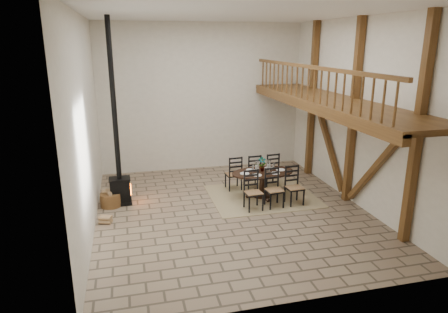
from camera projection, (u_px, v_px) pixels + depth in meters
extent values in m
plane|color=#8B775D|center=(232.00, 211.00, 10.66)|extent=(8.00, 8.00, 0.00)
cube|color=white|center=(202.00, 98.00, 13.70)|extent=(7.00, 0.02, 5.00)
cube|color=white|center=(299.00, 165.00, 6.24)|extent=(7.00, 0.02, 5.00)
cube|color=white|center=(86.00, 126.00, 9.16)|extent=(0.02, 8.00, 5.00)
cube|color=white|center=(357.00, 113.00, 10.78)|extent=(0.02, 8.00, 5.00)
cube|color=white|center=(233.00, 13.00, 9.28)|extent=(7.00, 8.00, 0.02)
cube|color=brown|center=(418.00, 133.00, 8.42)|extent=(0.18, 0.18, 5.00)
cube|color=brown|center=(353.00, 113.00, 10.75)|extent=(0.18, 0.18, 5.00)
cube|color=brown|center=(312.00, 101.00, 13.08)|extent=(0.18, 0.18, 5.00)
cube|color=brown|center=(377.00, 166.00, 9.89)|extent=(0.14, 2.16, 2.54)
cube|color=brown|center=(328.00, 142.00, 12.22)|extent=(0.14, 2.16, 2.54)
cube|color=brown|center=(354.00, 102.00, 10.67)|extent=(0.20, 7.80, 0.20)
cube|color=brown|center=(332.00, 101.00, 10.50)|extent=(1.60, 7.80, 0.12)
cube|color=brown|center=(307.00, 106.00, 10.36)|extent=(0.18, 7.80, 0.22)
cube|color=brown|center=(309.00, 67.00, 10.08)|extent=(0.09, 7.60, 0.09)
cube|color=brown|center=(308.00, 84.00, 10.20)|extent=(0.06, 7.60, 0.86)
cube|color=tan|center=(262.00, 196.00, 11.68)|extent=(3.00, 2.50, 0.02)
ellipsoid|color=black|center=(263.00, 172.00, 11.48)|extent=(1.92, 1.24, 0.04)
cylinder|color=black|center=(262.00, 185.00, 11.58)|extent=(0.18, 0.18, 0.68)
cylinder|color=black|center=(262.00, 195.00, 11.67)|extent=(0.57, 0.57, 0.06)
cube|color=#A6774D|center=(254.00, 193.00, 10.63)|extent=(0.47, 0.46, 0.04)
cube|color=black|center=(253.00, 202.00, 10.70)|extent=(0.45, 0.45, 0.47)
cube|color=black|center=(251.00, 180.00, 10.72)|extent=(0.39, 0.07, 0.61)
cube|color=#A6774D|center=(274.00, 190.00, 10.81)|extent=(0.47, 0.46, 0.04)
cube|color=black|center=(274.00, 199.00, 10.88)|extent=(0.45, 0.45, 0.47)
cube|color=black|center=(272.00, 178.00, 10.90)|extent=(0.39, 0.07, 0.61)
cube|color=#A6774D|center=(295.00, 188.00, 10.99)|extent=(0.47, 0.46, 0.04)
cube|color=black|center=(294.00, 196.00, 11.06)|extent=(0.45, 0.45, 0.47)
cube|color=black|center=(292.00, 176.00, 11.08)|extent=(0.39, 0.07, 0.61)
cube|color=#A6774D|center=(234.00, 174.00, 12.11)|extent=(0.47, 0.46, 0.04)
cube|color=black|center=(233.00, 182.00, 12.18)|extent=(0.45, 0.45, 0.47)
cube|color=black|center=(236.00, 167.00, 11.86)|extent=(0.39, 0.07, 0.61)
cube|color=#A6774D|center=(252.00, 172.00, 12.29)|extent=(0.47, 0.46, 0.04)
cube|color=black|center=(252.00, 180.00, 12.36)|extent=(0.45, 0.45, 0.47)
cube|color=black|center=(255.00, 165.00, 12.03)|extent=(0.39, 0.07, 0.61)
cube|color=#A6774D|center=(270.00, 170.00, 12.47)|extent=(0.47, 0.46, 0.04)
cube|color=black|center=(270.00, 178.00, 12.54)|extent=(0.45, 0.45, 0.47)
cube|color=black|center=(273.00, 163.00, 12.21)|extent=(0.39, 0.07, 0.61)
cube|color=silver|center=(263.00, 172.00, 11.47)|extent=(1.47, 0.81, 0.01)
cube|color=white|center=(263.00, 169.00, 11.45)|extent=(0.93, 0.37, 0.18)
cylinder|color=white|center=(257.00, 167.00, 11.37)|extent=(0.12, 0.12, 0.34)
cylinder|color=white|center=(269.00, 166.00, 11.48)|extent=(0.12, 0.12, 0.34)
cylinder|color=white|center=(257.00, 170.00, 11.40)|extent=(0.06, 0.06, 0.16)
cylinder|color=white|center=(269.00, 168.00, 11.50)|extent=(0.06, 0.06, 0.16)
imported|color=#4C723F|center=(262.00, 164.00, 11.46)|extent=(0.23, 0.17, 0.43)
cube|color=black|center=(121.00, 202.00, 11.15)|extent=(0.60, 0.47, 0.09)
cube|color=black|center=(120.00, 190.00, 11.05)|extent=(0.55, 0.42, 0.63)
cube|color=#FF590C|center=(131.00, 189.00, 11.12)|extent=(0.03, 0.25, 0.25)
cube|color=black|center=(119.00, 179.00, 10.95)|extent=(0.59, 0.46, 0.04)
cylinder|color=black|center=(113.00, 101.00, 10.36)|extent=(0.14, 0.14, 4.24)
cylinder|color=brown|center=(111.00, 200.00, 10.95)|extent=(0.57, 0.57, 0.37)
cube|color=tan|center=(110.00, 192.00, 10.89)|extent=(0.30, 0.30, 0.11)
cube|color=tan|center=(106.00, 219.00, 9.93)|extent=(0.35, 0.29, 0.20)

